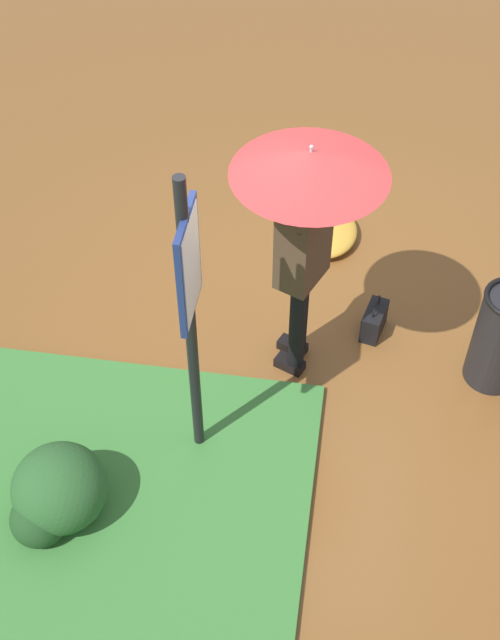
{
  "coord_description": "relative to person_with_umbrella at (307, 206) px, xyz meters",
  "views": [
    {
      "loc": [
        4.3,
        0.28,
        4.8
      ],
      "look_at": [
        0.67,
        -0.27,
        0.85
      ],
      "focal_mm": 46.47,
      "sensor_mm": 36.0,
      "label": 1
    }
  ],
  "objects": [
    {
      "name": "ground_plane",
      "position": [
        -0.32,
        -0.03,
        -1.55
      ],
      "size": [
        18.0,
        18.0,
        0.0
      ],
      "primitive_type": "plane",
      "color": "brown"
    },
    {
      "name": "person_with_umbrella",
      "position": [
        0.0,
        0.0,
        0.0
      ],
      "size": [
        0.96,
        0.96,
        2.04
      ],
      "color": "black",
      "rests_on": "ground_plane"
    },
    {
      "name": "info_sign_post",
      "position": [
        0.79,
        -0.58,
        -0.11
      ],
      "size": [
        0.44,
        0.07,
        2.3
      ],
      "color": "black",
      "rests_on": "ground_plane"
    },
    {
      "name": "handbag",
      "position": [
        -0.45,
        0.55,
        -1.42
      ],
      "size": [
        0.32,
        0.21,
        0.37
      ],
      "color": "black",
      "rests_on": "ground_plane"
    },
    {
      "name": "shrub_cluster",
      "position": [
        1.47,
        -1.36,
        -1.3
      ],
      "size": [
        0.67,
        0.61,
        0.54
      ],
      "color": "#285628",
      "rests_on": "ground_plane"
    },
    {
      "name": "leaf_pile_by_bench",
      "position": [
        -1.5,
        0.07,
        -1.47
      ],
      "size": [
        0.71,
        0.57,
        0.16
      ],
      "color": "gold",
      "rests_on": "ground_plane"
    }
  ]
}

